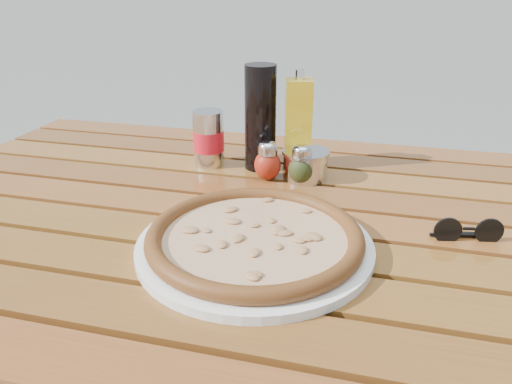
% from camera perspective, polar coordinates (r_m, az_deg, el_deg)
% --- Properties ---
extents(table, '(1.40, 0.90, 0.75)m').
position_cam_1_polar(table, '(0.92, -0.31, -6.53)').
color(table, '#3A220D').
rests_on(table, ground).
extents(plate, '(0.37, 0.37, 0.01)m').
position_cam_1_polar(plate, '(0.76, -0.14, -6.18)').
color(plate, white).
rests_on(plate, table).
extents(pizza, '(0.38, 0.38, 0.03)m').
position_cam_1_polar(pizza, '(0.76, -0.15, -5.15)').
color(pizza, beige).
rests_on(pizza, plate).
extents(pepper_shaker, '(0.07, 0.07, 0.08)m').
position_cam_1_polar(pepper_shaker, '(1.01, 1.33, 3.55)').
color(pepper_shaker, red).
rests_on(pepper_shaker, table).
extents(oregano_shaker, '(0.07, 0.07, 0.08)m').
position_cam_1_polar(oregano_shaker, '(1.00, 5.26, 3.10)').
color(oregano_shaker, '#363F19').
rests_on(oregano_shaker, table).
extents(dark_bottle, '(0.07, 0.07, 0.22)m').
position_cam_1_polar(dark_bottle, '(1.05, 0.50, 8.46)').
color(dark_bottle, black).
rests_on(dark_bottle, table).
extents(soda_can, '(0.08, 0.08, 0.12)m').
position_cam_1_polar(soda_can, '(1.09, -5.44, 6.07)').
color(soda_can, silver).
rests_on(soda_can, table).
extents(olive_oil_cruet, '(0.07, 0.07, 0.21)m').
position_cam_1_polar(olive_oil_cruet, '(1.06, 4.82, 7.76)').
color(olive_oil_cruet, gold).
rests_on(olive_oil_cruet, table).
extents(parmesan_tin, '(0.12, 0.12, 0.07)m').
position_cam_1_polar(parmesan_tin, '(1.02, 5.67, 3.20)').
color(parmesan_tin, silver).
rests_on(parmesan_tin, table).
extents(sunglasses, '(0.11, 0.05, 0.04)m').
position_cam_1_polar(sunglasses, '(0.85, 23.04, -4.18)').
color(sunglasses, black).
rests_on(sunglasses, table).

